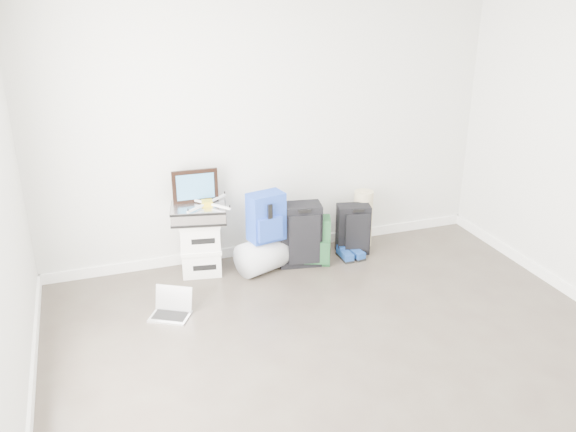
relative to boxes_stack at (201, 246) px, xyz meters
name	(u,v)px	position (x,y,z in m)	size (l,w,h in m)	color
ground	(381,400)	(0.77, -2.25, -0.27)	(5.00, 5.00, 0.00)	#3A312A
room_envelope	(397,156)	(0.77, -2.23, 1.45)	(4.52, 5.02, 2.71)	silver
boxes_stack	(201,246)	(0.00, 0.00, 0.00)	(0.43, 0.37, 0.54)	white
briefcase	(199,213)	(0.00, 0.00, 0.34)	(0.49, 0.36, 0.14)	#B2B2B7
painting	(195,186)	(0.00, 0.10, 0.57)	(0.42, 0.05, 0.32)	black
drone	(207,203)	(0.08, -0.02, 0.44)	(0.44, 0.44, 0.05)	gold
duffel_bag	(266,254)	(0.60, -0.15, -0.11)	(0.33, 0.33, 0.54)	#999DA1
blue_backpack	(266,218)	(0.60, -0.18, 0.28)	(0.37, 0.30, 0.46)	#192AA7
large_suitcase	(300,235)	(0.95, -0.14, 0.04)	(0.44, 0.32, 0.63)	black
green_backpack	(313,241)	(1.08, -0.16, -0.04)	(0.39, 0.34, 0.48)	#133421
carry_on	(353,229)	(1.56, -0.07, -0.02)	(0.36, 0.28, 0.51)	black
shoes	(350,254)	(1.48, -0.18, -0.23)	(0.23, 0.26, 0.08)	black
rolled_rug	(363,219)	(1.72, 0.07, 0.03)	(0.20, 0.20, 0.60)	tan
laptop	(172,309)	(-0.40, -0.68, -0.22)	(0.39, 0.36, 0.23)	silver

